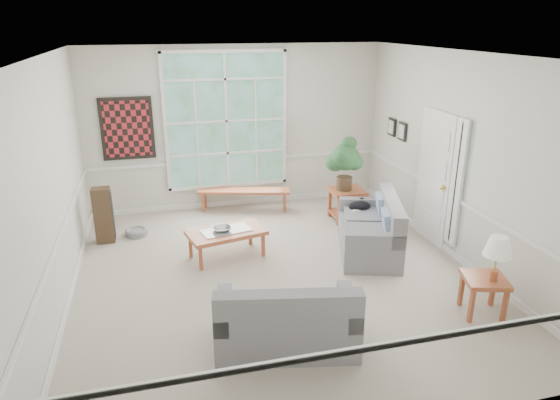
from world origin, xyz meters
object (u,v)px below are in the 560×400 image
Objects in this scene: loveseat_right at (369,225)px; coffee_table at (227,244)px; loveseat_front at (287,313)px; side_table at (483,296)px; end_table at (346,205)px.

loveseat_right is 1.43× the size of coffee_table.
coffee_table is (-0.30, 2.35, -0.20)m from loveseat_front.
coffee_table is 2.29× the size of side_table.
loveseat_right reaches higher than coffee_table.
loveseat_right reaches higher than end_table.
loveseat_front is 3.08× the size of side_table.
end_table reaches higher than coffee_table.
side_table is at bearing -81.94° from end_table.
loveseat_right is 3.27× the size of side_table.
end_table is at bearing 101.25° from loveseat_right.
loveseat_right reaches higher than side_table.
loveseat_right is 2.08m from side_table.
side_table reaches higher than coffee_table.
side_table is at bearing 11.99° from loveseat_front.
end_table reaches higher than side_table.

